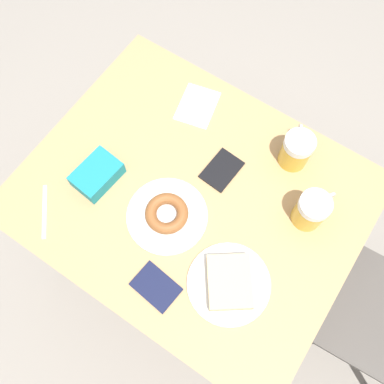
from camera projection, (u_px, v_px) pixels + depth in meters
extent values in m
plane|color=gray|center=(192.00, 255.00, 2.02)|extent=(8.00, 8.00, 0.00)
cube|color=tan|center=(192.00, 196.00, 1.31)|extent=(0.81, 1.00, 0.03)
cylinder|color=black|center=(151.00, 110.00, 1.88)|extent=(0.04, 0.04, 0.75)
cylinder|color=black|center=(40.00, 244.00, 1.65)|extent=(0.04, 0.04, 0.75)
cylinder|color=black|center=(340.00, 221.00, 1.69)|extent=(0.04, 0.04, 0.75)
cylinder|color=#514C47|center=(339.00, 265.00, 1.78)|extent=(0.03, 0.03, 0.44)
cylinder|color=#514C47|center=(304.00, 342.00, 1.66)|extent=(0.03, 0.03, 0.44)
cylinder|color=white|center=(229.00, 284.00, 1.19)|extent=(0.23, 0.23, 0.01)
cube|color=#D1B27F|center=(229.00, 282.00, 1.16)|extent=(0.19, 0.18, 0.04)
cylinder|color=white|center=(167.00, 216.00, 1.26)|extent=(0.24, 0.24, 0.01)
torus|color=brown|center=(167.00, 213.00, 1.24)|extent=(0.13, 0.13, 0.03)
cylinder|color=gold|center=(295.00, 153.00, 1.29)|extent=(0.09, 0.09, 0.10)
cylinder|color=white|center=(300.00, 143.00, 1.24)|extent=(0.09, 0.09, 0.03)
torus|color=silver|center=(298.00, 136.00, 1.30)|extent=(0.08, 0.04, 0.08)
cylinder|color=gold|center=(310.00, 212.00, 1.22)|extent=(0.09, 0.09, 0.10)
cylinder|color=white|center=(315.00, 205.00, 1.17)|extent=(0.09, 0.09, 0.03)
torus|color=silver|center=(324.00, 201.00, 1.22)|extent=(0.08, 0.04, 0.08)
cube|color=white|center=(197.00, 106.00, 1.41)|extent=(0.17, 0.15, 0.00)
cube|color=silver|center=(45.00, 212.00, 1.27)|extent=(0.14, 0.12, 0.00)
cube|color=#141938|center=(156.00, 287.00, 1.19)|extent=(0.10, 0.13, 0.01)
cube|color=black|center=(222.00, 170.00, 1.32)|extent=(0.13, 0.10, 0.01)
cube|color=teal|center=(97.00, 175.00, 1.29)|extent=(0.15, 0.11, 0.05)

